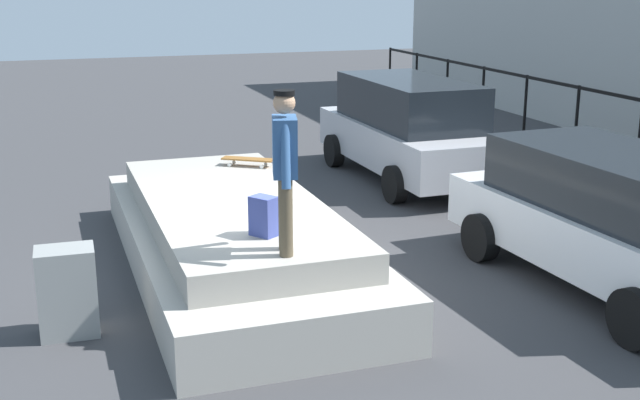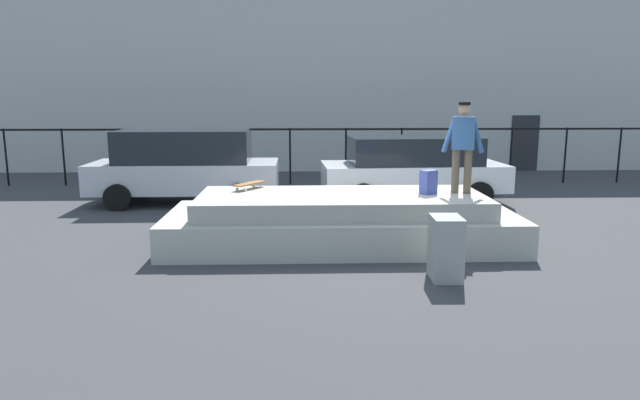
# 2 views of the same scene
# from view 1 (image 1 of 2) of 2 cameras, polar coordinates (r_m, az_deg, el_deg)

# --- Properties ---
(ground_plane) EXTENTS (60.00, 60.00, 0.00)m
(ground_plane) POSITION_cam_1_polar(r_m,az_deg,el_deg) (10.26, -3.21, -5.68)
(ground_plane) COLOR #38383A
(concrete_ledge) EXTENTS (6.36, 2.54, 0.93)m
(concrete_ledge) POSITION_cam_1_polar(r_m,az_deg,el_deg) (10.62, -6.07, -2.56)
(concrete_ledge) COLOR #ADA89E
(concrete_ledge) RESTS_ON ground_plane
(skateboarder) EXTENTS (0.77, 0.33, 1.67)m
(skateboarder) POSITION_cam_1_polar(r_m,az_deg,el_deg) (8.17, -2.45, 2.68)
(skateboarder) COLOR brown
(skateboarder) RESTS_ON concrete_ledge
(skateboard) EXTENTS (0.60, 0.76, 0.12)m
(skateboard) POSITION_cam_1_polar(r_m,az_deg,el_deg) (12.24, -5.04, 2.82)
(skateboard) COLOR brown
(skateboard) RESTS_ON concrete_ledge
(backpack) EXTENTS (0.34, 0.32, 0.44)m
(backpack) POSITION_cam_1_polar(r_m,az_deg,el_deg) (8.92, -3.92, -1.12)
(backpack) COLOR #3F4C99
(backpack) RESTS_ON concrete_ledge
(car_silver_hatchback_near) EXTENTS (4.68, 2.09, 1.86)m
(car_silver_hatchback_near) POSITION_cam_1_polar(r_m,az_deg,el_deg) (15.22, 6.17, 5.03)
(car_silver_hatchback_near) COLOR #B7B7BC
(car_silver_hatchback_near) RESTS_ON ground_plane
(car_white_hatchback_mid) EXTENTS (4.72, 2.28, 1.68)m
(car_white_hatchback_mid) POSITION_cam_1_polar(r_m,az_deg,el_deg) (10.40, 19.90, -1.10)
(car_white_hatchback_mid) COLOR white
(car_white_hatchback_mid) RESTS_ON ground_plane
(utility_box) EXTENTS (0.46, 0.61, 0.95)m
(utility_box) POSITION_cam_1_polar(r_m,az_deg,el_deg) (9.03, -17.14, -6.12)
(utility_box) COLOR gray
(utility_box) RESTS_ON ground_plane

